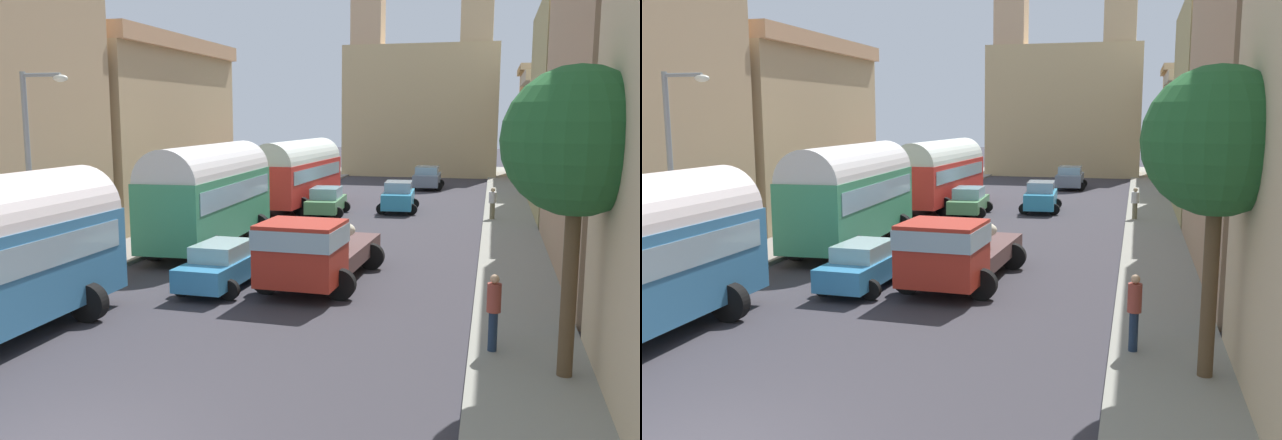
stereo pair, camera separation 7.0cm
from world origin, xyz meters
TOP-DOWN VIEW (x-y plane):
  - ground_plane at (0.00, 27.00)m, footprint 154.00×154.00m
  - sidewalk_left at (-7.25, 27.00)m, footprint 2.50×70.00m
  - sidewalk_right at (7.25, 27.00)m, footprint 2.50×70.00m
  - building_left_2 at (-11.46, 22.57)m, footprint 6.52×12.31m
  - building_right_2 at (10.72, 30.42)m, footprint 4.44×13.36m
  - building_right_3 at (11.39, 42.62)m, footprint 6.37×9.57m
  - building_right_4 at (11.37, 52.80)m, footprint 6.32×9.67m
  - distant_church at (0.00, 52.34)m, footprint 13.33×6.15m
  - parked_bus_1 at (-4.52, 16.20)m, footprint 3.54×8.90m
  - parked_bus_2 at (-4.41, 28.42)m, footprint 3.52×9.68m
  - cargo_truck_0 at (1.16, 11.17)m, footprint 3.34×6.92m
  - car_0 at (1.37, 28.34)m, footprint 2.36×4.02m
  - car_1 at (1.77, 40.53)m, footprint 2.44×4.07m
  - car_2 at (-1.55, 10.30)m, footprint 2.18×3.91m
  - car_3 at (-2.19, 26.10)m, footprint 2.39×4.07m
  - pedestrian_0 at (6.50, 6.24)m, footprint 0.33×0.33m
  - pedestrian_1 at (6.43, 25.95)m, footprint 0.50×0.50m
  - streetlamp_near at (-6.31, 8.08)m, footprint 1.51×0.28m
  - roadside_tree_0 at (7.90, 5.14)m, footprint 2.87×2.87m

SIDE VIEW (x-z plane):
  - ground_plane at x=0.00m, z-range 0.00..0.00m
  - sidewalk_left at x=-7.25m, z-range 0.00..0.14m
  - sidewalk_right at x=7.25m, z-range 0.00..0.14m
  - car_2 at x=-1.55m, z-range 0.01..1.44m
  - car_3 at x=-2.19m, z-range 0.00..1.49m
  - car_1 at x=1.77m, z-range 0.00..1.65m
  - car_0 at x=1.37m, z-range -0.01..1.67m
  - pedestrian_1 at x=6.43m, z-range 0.11..1.83m
  - pedestrian_0 at x=6.50m, z-range 0.15..2.01m
  - cargo_truck_0 at x=1.16m, z-range 0.07..2.30m
  - parked_bus_2 at x=-4.41m, z-range 0.19..4.09m
  - parked_bus_1 at x=-4.52m, z-range 0.22..4.37m
  - streetlamp_near at x=-6.31m, z-range 0.60..7.07m
  - building_right_3 at x=11.39m, z-range 0.03..8.30m
  - building_left_2 at x=-11.46m, z-range 0.03..9.14m
  - building_right_4 at x=11.37m, z-range 0.02..9.44m
  - roadside_tree_0 at x=7.90m, z-range 1.63..7.85m
  - building_right_2 at x=10.72m, z-range 0.00..11.18m
  - distant_church at x=0.00m, z-range -3.10..16.58m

